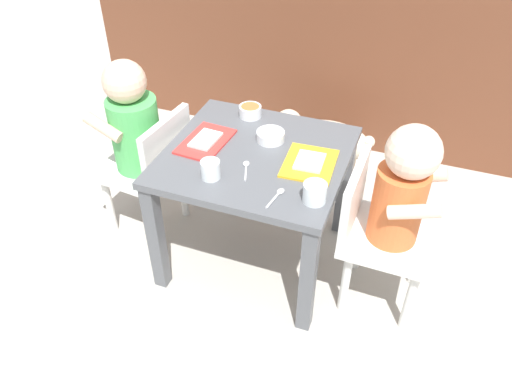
# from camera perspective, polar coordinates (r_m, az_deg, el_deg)

# --- Properties ---
(ground_plane) EXTENTS (7.00, 7.00, 0.00)m
(ground_plane) POSITION_cam_1_polar(r_m,az_deg,el_deg) (1.88, 0.00, -6.95)
(ground_plane) COLOR #B2ADA3
(kitchen_cabinet_back) EXTENTS (2.25, 0.37, 0.91)m
(kitchen_cabinet_back) POSITION_cam_1_polar(r_m,az_deg,el_deg) (2.46, 8.71, 17.10)
(kitchen_cabinet_back) COLOR brown
(kitchen_cabinet_back) RESTS_ON ground
(dining_table) EXTENTS (0.57, 0.54, 0.45)m
(dining_table) POSITION_cam_1_polar(r_m,az_deg,el_deg) (1.64, 0.00, 2.13)
(dining_table) COLOR #515459
(dining_table) RESTS_ON ground
(seated_child_left) EXTENTS (0.31, 0.31, 0.68)m
(seated_child_left) POSITION_cam_1_polar(r_m,az_deg,el_deg) (1.80, -13.28, 6.64)
(seated_child_left) COLOR silver
(seated_child_left) RESTS_ON ground
(seated_child_right) EXTENTS (0.28, 0.28, 0.66)m
(seated_child_right) POSITION_cam_1_polar(r_m,az_deg,el_deg) (1.51, 15.53, -0.74)
(seated_child_right) COLOR silver
(seated_child_right) RESTS_ON ground
(dog) EXTENTS (0.44, 0.19, 0.29)m
(dog) POSITION_cam_1_polar(r_m,az_deg,el_deg) (2.15, 7.69, 5.97)
(dog) COLOR beige
(dog) RESTS_ON ground
(food_tray_left) EXTENTS (0.14, 0.21, 0.02)m
(food_tray_left) POSITION_cam_1_polar(r_m,az_deg,el_deg) (1.65, -5.66, 5.85)
(food_tray_left) COLOR red
(food_tray_left) RESTS_ON dining_table
(food_tray_right) EXTENTS (0.16, 0.19, 0.02)m
(food_tray_right) POSITION_cam_1_polar(r_m,az_deg,el_deg) (1.55, 6.13, 3.38)
(food_tray_right) COLOR gold
(food_tray_right) RESTS_ON dining_table
(water_cup_left) EXTENTS (0.06, 0.06, 0.06)m
(water_cup_left) POSITION_cam_1_polar(r_m,az_deg,el_deg) (1.48, -5.18, 2.43)
(water_cup_left) COLOR white
(water_cup_left) RESTS_ON dining_table
(water_cup_right) EXTENTS (0.07, 0.07, 0.06)m
(water_cup_right) POSITION_cam_1_polar(r_m,az_deg,el_deg) (1.40, 6.66, -0.19)
(water_cup_right) COLOR white
(water_cup_right) RESTS_ON dining_table
(veggie_bowl_far) EXTENTS (0.08, 0.08, 0.04)m
(veggie_bowl_far) POSITION_cam_1_polar(r_m,az_deg,el_deg) (1.78, -0.66, 9.18)
(veggie_bowl_far) COLOR white
(veggie_bowl_far) RESTS_ON dining_table
(veggie_bowl_near) EXTENTS (0.09, 0.09, 0.03)m
(veggie_bowl_near) POSITION_cam_1_polar(r_m,az_deg,el_deg) (1.64, 1.65, 6.40)
(veggie_bowl_near) COLOR white
(veggie_bowl_near) RESTS_ON dining_table
(spoon_by_left_tray) EXTENTS (0.03, 0.10, 0.01)m
(spoon_by_left_tray) POSITION_cam_1_polar(r_m,az_deg,el_deg) (1.42, 2.34, -0.44)
(spoon_by_left_tray) COLOR silver
(spoon_by_left_tray) RESTS_ON dining_table
(spoon_by_right_tray) EXTENTS (0.05, 0.10, 0.01)m
(spoon_by_right_tray) POSITION_cam_1_polar(r_m,az_deg,el_deg) (1.52, -1.15, 2.70)
(spoon_by_right_tray) COLOR silver
(spoon_by_right_tray) RESTS_ON dining_table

